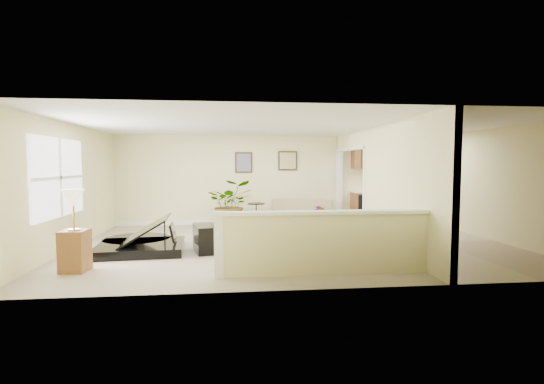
{
  "coord_description": "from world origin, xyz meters",
  "views": [
    {
      "loc": [
        -1.32,
        -8.14,
        1.69
      ],
      "look_at": [
        -0.42,
        0.4,
        1.09
      ],
      "focal_mm": 26.0,
      "sensor_mm": 36.0,
      "label": 1
    }
  ],
  "objects": [
    {
      "name": "floor",
      "position": [
        0.0,
        0.0,
        0.0
      ],
      "size": [
        9.0,
        9.0,
        0.0
      ],
      "primitive_type": "plane",
      "color": "tan",
      "rests_on": "ground"
    },
    {
      "name": "back_wall",
      "position": [
        0.0,
        3.0,
        1.25
      ],
      "size": [
        9.0,
        0.04,
        2.5
      ],
      "primitive_type": "cube",
      "color": "beige",
      "rests_on": "floor"
    },
    {
      "name": "front_wall",
      "position": [
        0.0,
        -3.0,
        1.25
      ],
      "size": [
        9.0,
        0.04,
        2.5
      ],
      "primitive_type": "cube",
      "color": "beige",
      "rests_on": "floor"
    },
    {
      "name": "left_wall",
      "position": [
        -4.5,
        0.0,
        1.25
      ],
      "size": [
        0.04,
        6.0,
        2.5
      ],
      "primitive_type": "cube",
      "color": "beige",
      "rests_on": "floor"
    },
    {
      "name": "right_wall",
      "position": [
        4.5,
        0.0,
        1.25
      ],
      "size": [
        0.04,
        6.0,
        2.5
      ],
      "primitive_type": "cube",
      "color": "beige",
      "rests_on": "floor"
    },
    {
      "name": "ceiling",
      "position": [
        0.0,
        0.0,
        2.5
      ],
      "size": [
        9.0,
        6.0,
        0.04
      ],
      "primitive_type": "cube",
      "color": "silver",
      "rests_on": "back_wall"
    },
    {
      "name": "kitchen_vinyl",
      "position": [
        3.15,
        0.0,
        0.0
      ],
      "size": [
        2.7,
        6.0,
        0.01
      ],
      "primitive_type": "cube",
      "color": "#9C8C69",
      "rests_on": "floor"
    },
    {
      "name": "interior_partition",
      "position": [
        1.8,
        0.25,
        1.22
      ],
      "size": [
        0.18,
        5.99,
        2.5
      ],
      "color": "beige",
      "rests_on": "floor"
    },
    {
      "name": "pony_half_wall",
      "position": [
        0.08,
        -2.3,
        0.52
      ],
      "size": [
        3.42,
        0.22,
        1.0
      ],
      "color": "beige",
      "rests_on": "floor"
    },
    {
      "name": "left_window",
      "position": [
        -4.49,
        -0.5,
        1.45
      ],
      "size": [
        0.05,
        2.15,
        1.45
      ],
      "primitive_type": "cube",
      "color": "white",
      "rests_on": "left_wall"
    },
    {
      "name": "wall_art_left",
      "position": [
        -0.95,
        2.97,
        1.75
      ],
      "size": [
        0.48,
        0.04,
        0.58
      ],
      "color": "#3B2915",
      "rests_on": "back_wall"
    },
    {
      "name": "wall_mirror",
      "position": [
        0.3,
        2.97,
        1.8
      ],
      "size": [
        0.55,
        0.04,
        0.55
      ],
      "color": "#3B2915",
      "rests_on": "back_wall"
    },
    {
      "name": "kitchen_cabinets",
      "position": [
        3.19,
        2.73,
        0.87
      ],
      "size": [
        2.36,
        0.65,
        2.33
      ],
      "color": "brown",
      "rests_on": "floor"
    },
    {
      "name": "piano",
      "position": [
        -3.1,
        -0.24,
        0.64
      ],
      "size": [
        1.97,
        2.05,
        1.53
      ],
      "rotation": [
        0.0,
        0.0,
        0.07
      ],
      "color": "black",
      "rests_on": "floor"
    },
    {
      "name": "piano_bench",
      "position": [
        -1.81,
        -0.49,
        0.26
      ],
      "size": [
        0.56,
        0.85,
        0.52
      ],
      "primitive_type": "cube",
      "rotation": [
        0.0,
        0.0,
        0.23
      ],
      "color": "black",
      "rests_on": "floor"
    },
    {
      "name": "loveseat",
      "position": [
        0.51,
        2.23,
        0.36
      ],
      "size": [
        1.99,
        1.49,
        0.96
      ],
      "rotation": [
        0.0,
        0.0,
        -0.36
      ],
      "color": "tan",
      "rests_on": "floor"
    },
    {
      "name": "accent_table",
      "position": [
        -0.65,
        2.26,
        0.43
      ],
      "size": [
        0.46,
        0.46,
        0.67
      ],
      "color": "black",
      "rests_on": "floor"
    },
    {
      "name": "palm_plant",
      "position": [
        -1.32,
        2.32,
        0.64
      ],
      "size": [
        1.18,
        1.03,
        1.29
      ],
      "color": "black",
      "rests_on": "floor"
    },
    {
      "name": "small_plant",
      "position": [
        1.06,
        2.14,
        0.25
      ],
      "size": [
        0.42,
        0.42,
        0.58
      ],
      "color": "black",
      "rests_on": "floor"
    },
    {
      "name": "lamp_stand",
      "position": [
        -3.78,
        -1.71,
        0.55
      ],
      "size": [
        0.42,
        0.42,
        1.31
      ],
      "color": "brown",
      "rests_on": "floor"
    }
  ]
}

